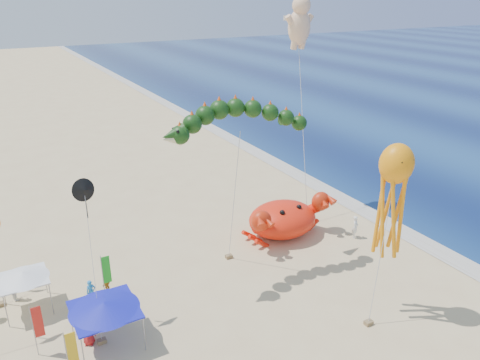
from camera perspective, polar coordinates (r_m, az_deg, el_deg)
name	(u,v)px	position (r m, az deg, el deg)	size (l,w,h in m)	color
ground	(278,268)	(34.18, 4.65, -10.65)	(320.00, 320.00, 0.00)	#D1B784
foam_strip	(398,229)	(41.28, 18.74, -5.72)	(320.00, 320.00, 0.00)	silver
crab_inflatable	(283,218)	(37.81, 5.31, -4.67)	(7.69, 5.23, 3.37)	red
dragon_kite	(238,124)	(29.92, -0.22, 6.84)	(10.66, 3.05, 11.74)	black
cherub_kite	(300,21)	(41.06, 7.31, 18.67)	(3.12, 6.06, 18.23)	#FAC599
octopus_kite	(393,192)	(27.79, 18.14, -1.38)	(2.95, 2.05, 10.74)	orange
canopy_blue	(104,306)	(27.44, -16.22, -14.58)	(3.83, 3.83, 2.71)	gray
canopy_white	(23,276)	(31.70, -24.94, -10.53)	(3.00, 3.00, 2.71)	gray
feather_flags	(44,316)	(28.52, -22.75, -15.06)	(9.03, 6.27, 3.20)	gray
beachgoers	(78,313)	(30.05, -19.19, -15.07)	(27.30, 11.91, 1.87)	#C5421F
small_kites	(6,238)	(28.35, -26.61, -6.31)	(7.83, 12.93, 9.21)	orange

